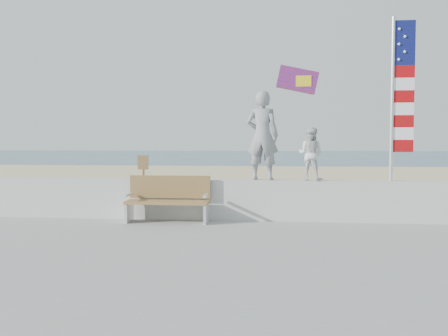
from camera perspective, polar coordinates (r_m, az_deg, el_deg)
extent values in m
plane|color=#325165|center=(8.84, -2.54, -9.38)|extent=(220.00, 220.00, 0.00)
cube|color=beige|center=(17.68, 1.80, -3.02)|extent=(90.00, 40.00, 0.08)
cube|color=#9B9B96|center=(5.04, -9.65, -17.56)|extent=(50.00, 12.40, 0.10)
cube|color=beige|center=(10.69, -0.96, -3.79)|extent=(30.00, 0.35, 0.90)
imported|color=gray|center=(10.54, 4.63, 3.91)|extent=(0.79, 0.60, 1.97)
imported|color=silver|center=(10.57, 10.38, 1.69)|extent=(0.69, 0.63, 1.16)
cube|color=olive|center=(10.32, -6.83, -4.11)|extent=(1.80, 0.50, 0.06)
cube|color=olive|center=(10.55, -6.52, -2.27)|extent=(1.80, 0.05, 0.50)
cube|color=silver|center=(10.58, -11.34, -5.29)|extent=(0.06, 0.50, 0.40)
cube|color=white|center=(10.48, -11.44, -3.17)|extent=(0.06, 0.45, 0.05)
cube|color=silver|center=(10.20, -2.14, -5.54)|extent=(0.06, 0.50, 0.40)
cube|color=white|center=(10.10, -2.19, -3.34)|extent=(0.06, 0.45, 0.05)
cylinder|color=white|center=(10.88, 19.56, 7.76)|extent=(0.08, 0.08, 3.50)
cube|color=#0F1451|center=(11.10, 20.92, 13.89)|extent=(0.44, 0.02, 0.95)
cube|color=#9E0A0C|center=(10.89, 20.70, 2.50)|extent=(0.44, 0.02, 0.26)
cube|color=white|center=(10.90, 20.73, 3.89)|extent=(0.44, 0.02, 0.26)
cube|color=#9E0A0C|center=(10.90, 20.75, 5.28)|extent=(0.44, 0.02, 0.26)
cube|color=white|center=(10.92, 20.78, 6.67)|extent=(0.44, 0.02, 0.26)
cube|color=#9E0A0C|center=(10.94, 20.80, 8.05)|extent=(0.44, 0.02, 0.26)
cube|color=white|center=(10.97, 20.83, 9.42)|extent=(0.44, 0.02, 0.26)
cube|color=#9E0A0C|center=(11.00, 20.86, 10.79)|extent=(0.44, 0.02, 0.26)
sphere|color=white|center=(10.99, 20.28, 12.16)|extent=(0.06, 0.06, 0.06)
sphere|color=white|center=(11.05, 20.92, 12.94)|extent=(0.06, 0.06, 0.06)
sphere|color=white|center=(11.05, 20.31, 13.80)|extent=(0.06, 0.06, 0.06)
sphere|color=white|center=(11.11, 20.95, 14.57)|extent=(0.06, 0.06, 0.06)
sphere|color=white|center=(11.12, 20.35, 15.42)|extent=(0.06, 0.06, 0.06)
cube|color=red|center=(12.38, 8.81, 10.44)|extent=(1.08, 0.30, 0.74)
cube|color=yellow|center=(12.38, 9.51, 10.20)|extent=(0.38, 0.28, 0.27)
cylinder|color=brown|center=(14.23, -9.67, -1.94)|extent=(0.07, 0.07, 1.20)
cube|color=brown|center=(14.17, -9.71, 0.67)|extent=(0.32, 0.03, 0.42)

